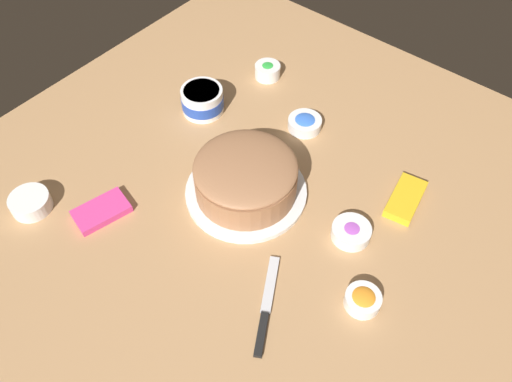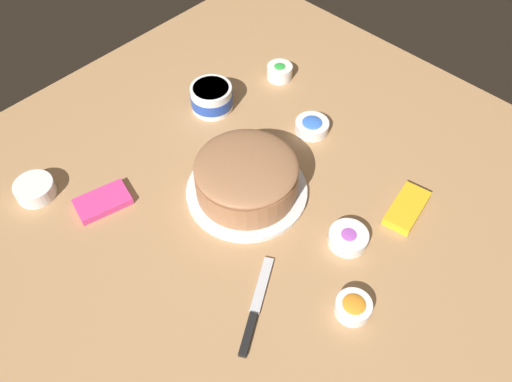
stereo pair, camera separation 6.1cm
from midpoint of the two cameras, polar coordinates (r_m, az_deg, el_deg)
ground_plane at (r=1.29m, az=1.90°, el=-1.42°), size 1.54×1.54×0.00m
frosted_cake at (r=1.27m, az=0.32°, el=1.32°), size 0.31×0.31×0.12m
frosting_tub at (r=1.51m, az=-3.73°, el=10.19°), size 0.12×0.12×0.07m
spreading_knife at (r=1.13m, az=1.35°, el=-13.31°), size 0.22×0.13×0.01m
sprinkle_bowl_orange at (r=1.15m, az=12.15°, el=-12.35°), size 0.08×0.08×0.04m
sprinkle_bowl_blue at (r=1.46m, az=7.35°, el=7.08°), size 0.09×0.09×0.03m
sprinkle_bowl_yellow at (r=1.40m, az=-21.96°, el=0.18°), size 0.10×0.10×0.04m
sprinkle_bowl_rainbow at (r=1.24m, az=11.47°, el=-5.09°), size 0.09×0.09×0.03m
sprinkle_bowl_green at (r=1.62m, az=3.71°, el=12.97°), size 0.08×0.08×0.04m
candy_box_lower at (r=1.33m, az=17.48°, el=-1.84°), size 0.15×0.09×0.02m
candy_box_upper at (r=1.33m, az=-15.22°, el=-1.17°), size 0.15×0.11×0.02m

